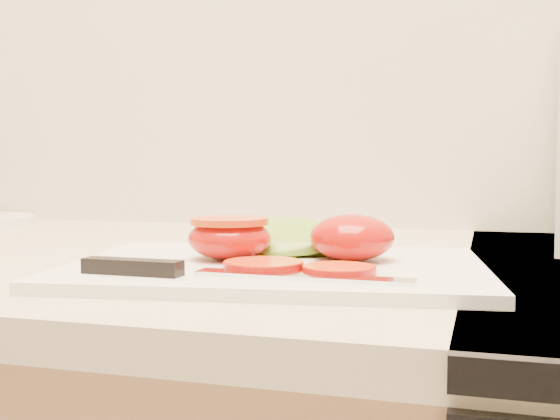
# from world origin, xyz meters

# --- Properties ---
(cutting_board) EXTENTS (0.39, 0.30, 0.01)m
(cutting_board) POSITION_xyz_m (0.01, 1.56, 0.94)
(cutting_board) COLOR white
(cutting_board) RESTS_ON counter
(tomato_half_dome) EXTENTS (0.07, 0.07, 0.04)m
(tomato_half_dome) POSITION_xyz_m (0.07, 1.59, 0.96)
(tomato_half_dome) COLOR #BB150B
(tomato_half_dome) RESTS_ON cutting_board
(tomato_half_cut) EXTENTS (0.07, 0.07, 0.04)m
(tomato_half_cut) POSITION_xyz_m (-0.03, 1.57, 0.96)
(tomato_half_cut) COLOR #BB150B
(tomato_half_cut) RESTS_ON cutting_board
(tomato_slice_0) EXTENTS (0.06, 0.06, 0.01)m
(tomato_slice_0) POSITION_xyz_m (0.01, 1.52, 0.94)
(tomato_slice_0) COLOR #ED551F
(tomato_slice_0) RESTS_ON cutting_board
(tomato_slice_1) EXTENTS (0.06, 0.06, 0.01)m
(tomato_slice_1) POSITION_xyz_m (0.08, 1.52, 0.94)
(tomato_slice_1) COLOR #ED551F
(tomato_slice_1) RESTS_ON cutting_board
(lettuce_leaf_0) EXTENTS (0.16, 0.12, 0.03)m
(lettuce_leaf_0) POSITION_xyz_m (-0.01, 1.63, 0.95)
(lettuce_leaf_0) COLOR #86B530
(lettuce_leaf_0) RESTS_ON cutting_board
(lettuce_leaf_1) EXTENTS (0.14, 0.12, 0.02)m
(lettuce_leaf_1) POSITION_xyz_m (0.03, 1.64, 0.95)
(lettuce_leaf_1) COLOR #86B530
(lettuce_leaf_1) RESTS_ON cutting_board
(knife) EXTENTS (0.26, 0.04, 0.01)m
(knife) POSITION_xyz_m (-0.02, 1.47, 0.94)
(knife) COLOR silver
(knife) RESTS_ON cutting_board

